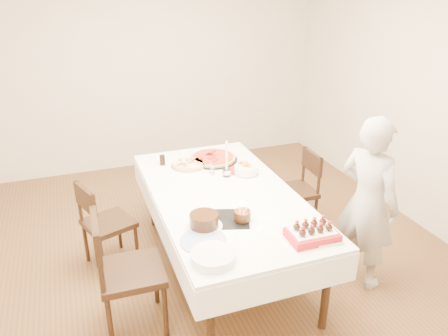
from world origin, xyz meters
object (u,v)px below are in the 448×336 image
object	(u,v)px
pizza_white	(189,164)
pasta_bowl	(246,169)
chair_right_savory	(295,191)
strawberry_box	(312,233)
chair_left_dessert	(131,272)
chair_left_savory	(109,223)
taper_candle	(227,158)
cola_glass	(162,160)
dining_table	(224,231)
birthday_cake	(242,211)
layer_cake	(204,221)
pizza_pepperoni	(213,158)
person	(368,203)

from	to	relation	value
pizza_white	pasta_bowl	distance (m)	0.56
chair_right_savory	strawberry_box	xyz separation A→B (m)	(-0.57, -1.26, 0.38)
chair_left_dessert	chair_left_savory	bearing A→B (deg)	-83.51
chair_left_dessert	pasta_bowl	size ratio (longest dim) A/B	4.47
taper_candle	cola_glass	world-z (taller)	taper_candle
dining_table	pasta_bowl	world-z (taller)	pasta_bowl
pasta_bowl	taper_candle	size ratio (longest dim) A/B	0.62
birthday_cake	chair_left_savory	bearing A→B (deg)	135.80
dining_table	layer_cake	bearing A→B (deg)	-125.04
pizza_pepperoni	layer_cake	xyz separation A→B (m)	(-0.46, -1.15, 0.03)
chair_left_savory	pizza_pepperoni	size ratio (longest dim) A/B	1.73
strawberry_box	chair_right_savory	bearing A→B (deg)	65.50
chair_right_savory	taper_candle	xyz separation A→B (m)	(-0.77, -0.10, 0.51)
pizza_white	taper_candle	world-z (taller)	taper_candle
pizza_pepperoni	chair_left_savory	bearing A→B (deg)	-165.29
pizza_pepperoni	birthday_cake	xyz separation A→B (m)	(-0.16, -1.16, 0.06)
pizza_pepperoni	pasta_bowl	size ratio (longest dim) A/B	2.23
chair_left_savory	chair_left_dessert	world-z (taller)	chair_left_dessert
chair_left_dessert	cola_glass	size ratio (longest dim) A/B	9.82
chair_left_dessert	strawberry_box	world-z (taller)	chair_left_dessert
chair_left_dessert	person	xyz separation A→B (m)	(1.89, -0.10, 0.26)
layer_cake	pizza_pepperoni	bearing A→B (deg)	68.35
pasta_bowl	strawberry_box	xyz separation A→B (m)	(0.02, -1.14, -0.00)
pizza_white	cola_glass	size ratio (longest dim) A/B	3.47
pizza_white	birthday_cake	world-z (taller)	birthday_cake
chair_left_dessert	layer_cake	size ratio (longest dim) A/B	3.61
person	pizza_white	bearing A→B (deg)	25.94
pizza_pepperoni	birthday_cake	size ratio (longest dim) A/B	3.53
birthday_cake	strawberry_box	world-z (taller)	birthday_cake
person	layer_cake	xyz separation A→B (m)	(-1.35, 0.08, 0.07)
pizza_pepperoni	cola_glass	xyz separation A→B (m)	(-0.49, 0.06, 0.03)
chair_left_dessert	pizza_pepperoni	world-z (taller)	chair_left_dessert
chair_left_savory	pizza_pepperoni	world-z (taller)	chair_left_savory
chair_left_dessert	pizza_white	size ratio (longest dim) A/B	2.83
chair_right_savory	chair_left_dessert	world-z (taller)	chair_left_dessert
chair_left_savory	pasta_bowl	bearing A→B (deg)	154.73
chair_left_savory	taper_candle	size ratio (longest dim) A/B	2.40
pizza_white	strawberry_box	world-z (taller)	strawberry_box
layer_cake	strawberry_box	size ratio (longest dim) A/B	0.78
person	chair_right_savory	bearing A→B (deg)	-11.36
chair_left_savory	cola_glass	bearing A→B (deg)	-169.38
layer_cake	dining_table	bearing A→B (deg)	54.96
chair_left_savory	birthday_cake	size ratio (longest dim) A/B	6.11
person	birthday_cake	distance (m)	1.07
chair_left_savory	pasta_bowl	world-z (taller)	chair_left_savory
chair_left_dessert	person	bearing A→B (deg)	178.56
chair_right_savory	strawberry_box	world-z (taller)	strawberry_box
chair_right_savory	person	xyz separation A→B (m)	(0.13, -0.94, 0.33)
chair_left_dessert	birthday_cake	world-z (taller)	chair_left_dessert
layer_cake	birthday_cake	xyz separation A→B (m)	(0.29, -0.01, 0.03)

